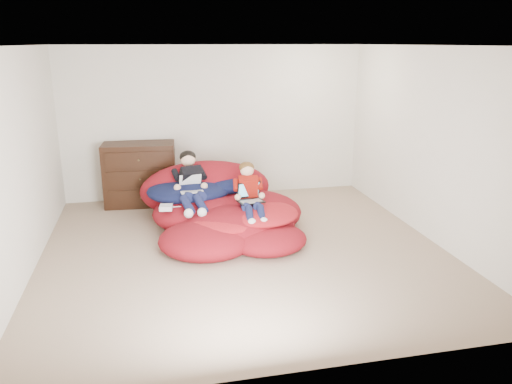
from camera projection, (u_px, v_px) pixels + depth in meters
name	position (u px, v px, depth m)	size (l,w,h in m)	color
room_shell	(244.00, 234.00, 6.28)	(5.10, 5.10, 2.77)	tan
dresser	(140.00, 174.00, 8.00)	(1.16, 0.66, 1.01)	black
beanbag_pile	(223.00, 210.00, 7.02)	(2.28, 2.39, 0.91)	maroon
cream_pillow	(181.00, 174.00, 7.57)	(0.45, 0.29, 0.29)	white
older_boy	(190.00, 181.00, 6.96)	(0.39, 1.10, 0.69)	black
younger_boy	(250.00, 191.00, 6.68)	(0.31, 0.87, 0.67)	#9B160D
laptop_white	(191.00, 186.00, 6.91)	(0.32, 0.33, 0.21)	white
laptop_black	(250.00, 196.00, 6.68)	(0.38, 0.35, 0.24)	black
power_adapter	(166.00, 207.00, 6.65)	(0.17, 0.17, 0.06)	white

